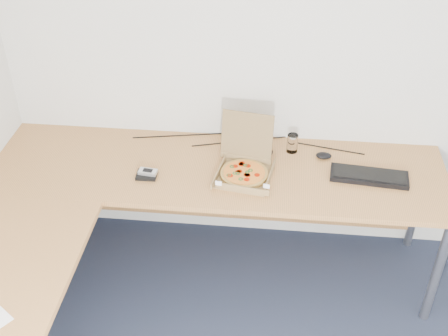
# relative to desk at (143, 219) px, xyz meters

# --- Properties ---
(room_shell) EXTENTS (3.50, 3.50, 2.50)m
(room_shell) POSITION_rel_desk_xyz_m (0.82, -0.97, 0.55)
(room_shell) COLOR beige
(room_shell) RESTS_ON ground
(desk) EXTENTS (2.50, 2.20, 0.73)m
(desk) POSITION_rel_desk_xyz_m (0.00, 0.00, 0.00)
(desk) COLOR #B67940
(desk) RESTS_ON ground
(pizza_box) EXTENTS (0.29, 0.33, 0.29)m
(pizza_box) POSITION_rel_desk_xyz_m (0.48, 0.38, 0.06)
(pizza_box) COLOR olive
(pizza_box) RESTS_ON desk
(drinking_glass) EXTENTS (0.06, 0.06, 0.11)m
(drinking_glass) POSITION_rel_desk_xyz_m (0.73, 0.63, 0.08)
(drinking_glass) COLOR white
(drinking_glass) RESTS_ON desk
(keyboard) EXTENTS (0.42, 0.19, 0.03)m
(keyboard) POSITION_rel_desk_xyz_m (1.14, 0.42, 0.04)
(keyboard) COLOR black
(keyboard) RESTS_ON desk
(mouse) EXTENTS (0.10, 0.08, 0.03)m
(mouse) POSITION_rel_desk_xyz_m (0.91, 0.58, 0.05)
(mouse) COLOR black
(mouse) RESTS_ON desk
(wallet) EXTENTS (0.11, 0.09, 0.02)m
(wallet) POSITION_rel_desk_xyz_m (-0.04, 0.31, 0.04)
(wallet) COLOR black
(wallet) RESTS_ON desk
(phone) EXTENTS (0.10, 0.06, 0.02)m
(phone) POSITION_rel_desk_xyz_m (-0.04, 0.32, 0.06)
(phone) COLOR #B2B5BA
(phone) RESTS_ON wallet
(dome_speaker) EXTENTS (0.09, 0.09, 0.08)m
(dome_speaker) POSITION_rel_desk_xyz_m (0.58, 0.61, 0.07)
(dome_speaker) COLOR black
(dome_speaker) RESTS_ON desk
(cable_bundle) EXTENTS (0.65, 0.13, 0.01)m
(cable_bundle) POSITION_rel_desk_xyz_m (0.44, 0.71, 0.03)
(cable_bundle) COLOR black
(cable_bundle) RESTS_ON desk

